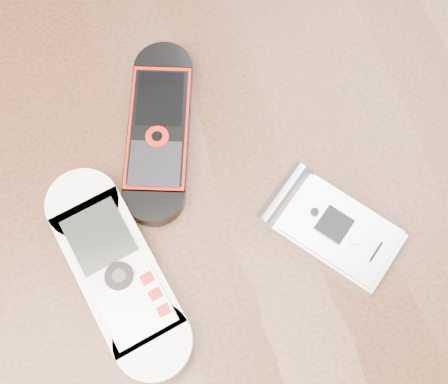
{
  "coord_description": "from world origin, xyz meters",
  "views": [
    {
      "loc": [
        -0.05,
        -0.15,
        1.19
      ],
      "look_at": [
        0.01,
        0.0,
        0.76
      ],
      "focal_mm": 50.0,
      "sensor_mm": 36.0,
      "label": 1
    }
  ],
  "objects_px": {
    "nokia_white": "(117,271)",
    "nokia_black_red": "(159,130)",
    "table": "(219,238)",
    "motorola_razr": "(336,229)"
  },
  "relations": [
    {
      "from": "nokia_black_red",
      "to": "motorola_razr",
      "type": "distance_m",
      "value": 0.15
    },
    {
      "from": "nokia_white",
      "to": "motorola_razr",
      "type": "xyz_separation_m",
      "value": [
        0.16,
        -0.02,
        -0.0
      ]
    },
    {
      "from": "nokia_white",
      "to": "motorola_razr",
      "type": "distance_m",
      "value": 0.16
    },
    {
      "from": "nokia_white",
      "to": "nokia_black_red",
      "type": "xyz_separation_m",
      "value": [
        0.06,
        0.1,
        -0.0
      ]
    },
    {
      "from": "motorola_razr",
      "to": "nokia_black_red",
      "type": "bearing_deg",
      "value": 93.79
    },
    {
      "from": "table",
      "to": "nokia_white",
      "type": "bearing_deg",
      "value": -159.29
    },
    {
      "from": "nokia_black_red",
      "to": "motorola_razr",
      "type": "xyz_separation_m",
      "value": [
        0.1,
        -0.12,
        0.0
      ]
    },
    {
      "from": "nokia_white",
      "to": "nokia_black_red",
      "type": "distance_m",
      "value": 0.11
    },
    {
      "from": "nokia_black_red",
      "to": "motorola_razr",
      "type": "bearing_deg",
      "value": -29.43
    },
    {
      "from": "nokia_white",
      "to": "nokia_black_red",
      "type": "height_order",
      "value": "nokia_white"
    }
  ]
}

